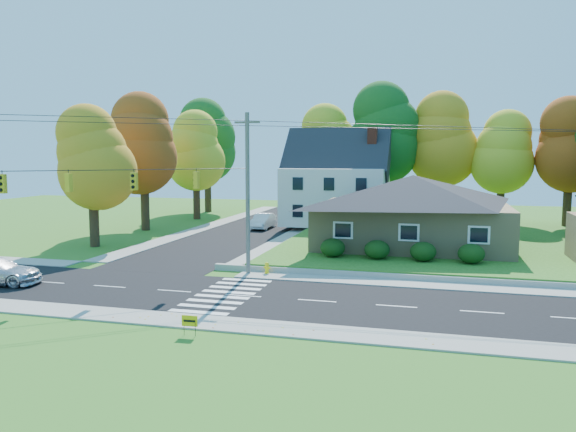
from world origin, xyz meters
name	(u,v)px	position (x,y,z in m)	size (l,w,h in m)	color
ground	(243,296)	(0.00, 0.00, 0.00)	(120.00, 120.00, 0.00)	#3D7923
road_main	(243,296)	(0.00, 0.00, 0.01)	(90.00, 8.00, 0.02)	black
road_cross	(255,228)	(-8.00, 26.00, 0.01)	(8.00, 44.00, 0.02)	black
sidewalk_north	(270,276)	(0.00, 5.00, 0.04)	(90.00, 2.00, 0.08)	#9C9A90
sidewalk_south	(205,323)	(0.00, -5.00, 0.04)	(90.00, 2.00, 0.08)	#9C9A90
lawn	(476,242)	(13.00, 21.00, 0.25)	(30.00, 30.00, 0.50)	#3D7923
ranch_house	(413,210)	(8.00, 16.00, 3.27)	(14.60, 10.60, 5.40)	tan
colonial_house	(337,183)	(0.04, 28.00, 4.58)	(10.40, 8.40, 9.60)	silver
hedge_row	(400,251)	(7.50, 9.80, 1.14)	(10.70, 1.70, 1.27)	#163A10
traffic_infrastructure	(248,197)	(-0.15, 1.35, 5.15)	(38.10, 10.66, 10.00)	#666059
tree_lot_0	(328,146)	(-2.00, 34.00, 8.31)	(6.72, 6.72, 12.51)	#3F2A19
tree_lot_1	(383,134)	(4.00, 33.00, 9.61)	(7.84, 7.84, 14.60)	#3F2A19
tree_lot_2	(441,140)	(10.00, 34.00, 8.96)	(7.28, 7.28, 13.56)	#3F2A19
tree_lot_3	(502,152)	(16.00, 33.00, 7.65)	(6.16, 6.16, 11.47)	#3F2A19
tree_lot_4	(570,145)	(22.00, 32.00, 8.31)	(6.72, 6.72, 12.51)	#3F2A19
tree_west_0	(92,158)	(-17.00, 12.00, 7.15)	(6.16, 6.16, 11.47)	#3F2A19
tree_west_1	(143,144)	(-18.00, 22.00, 8.46)	(7.28, 7.28, 13.56)	#3F2A19
tree_west_2	(196,151)	(-17.00, 32.00, 7.81)	(6.72, 6.72, 12.51)	#3F2A19
tree_west_3	(207,141)	(-19.00, 40.00, 9.11)	(7.84, 7.84, 14.60)	#3F2A19
white_car	(263,221)	(-7.09, 25.94, 0.78)	(1.61, 4.61, 1.52)	white
fire_hydrant	(267,269)	(-0.36, 5.45, 0.37)	(0.45, 0.35, 0.78)	yellow
yard_sign	(190,321)	(0.06, -6.74, 0.62)	(0.69, 0.06, 0.86)	black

